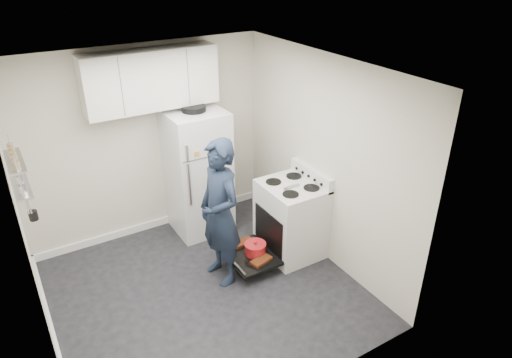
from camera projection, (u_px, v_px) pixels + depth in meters
room at (195, 199)px, 4.63m from camera, size 3.21×3.21×2.51m
electric_range at (290, 220)px, 5.66m from camera, size 0.66×0.76×1.10m
open_oven_door at (252, 253)px, 5.53m from camera, size 0.55×0.70×0.21m
refrigerator at (198, 172)px, 5.99m from camera, size 0.72×0.74×1.75m
upper_cabinets at (151, 79)px, 5.35m from camera, size 1.60×0.33×0.70m
wall_shelf_rack at (18, 174)px, 4.08m from camera, size 0.14×0.60×0.61m
person at (220, 213)px, 5.03m from camera, size 0.47×0.67×1.74m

